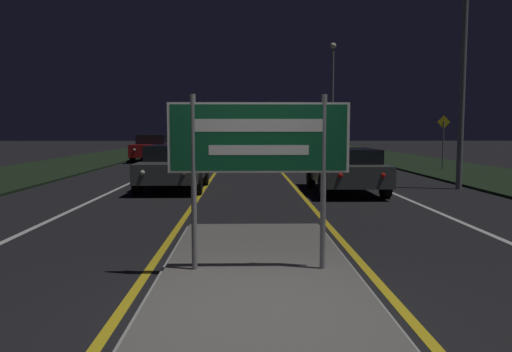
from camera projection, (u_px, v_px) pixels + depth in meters
ground_plane at (263, 322)px, 4.84m from camera, size 160.00×160.00×0.00m
median_island at (259, 273)px, 6.36m from camera, size 2.53×6.21×0.10m
verge_left at (55, 167)px, 24.53m from camera, size 5.00×100.00×0.08m
verge_right at (438, 166)px, 24.96m from camera, size 5.00×100.00×0.08m
centre_line_yellow_left at (223, 161)px, 29.69m from camera, size 0.12×70.00×0.01m
centre_line_yellow_right at (272, 161)px, 29.76m from camera, size 0.12×70.00×0.01m
lane_line_white_left at (177, 161)px, 29.63m from camera, size 0.12×70.00×0.01m
lane_line_white_right at (318, 161)px, 29.82m from camera, size 0.12×70.00×0.01m
edge_line_white_left at (126, 161)px, 29.56m from camera, size 0.10×70.00×0.01m
edge_line_white_right at (368, 161)px, 29.89m from camera, size 0.10×70.00×0.01m
highway_sign at (259, 145)px, 6.20m from camera, size 2.26×0.07×2.20m
streetlight_right_far at (333, 87)px, 37.75m from camera, size 0.45×0.45×8.38m
car_receding_0 at (346, 169)px, 14.85m from camera, size 1.92×4.30×1.31m
car_receding_1 at (292, 152)px, 25.93m from camera, size 1.91×4.68×1.38m
car_receding_2 at (327, 144)px, 37.64m from camera, size 1.98×4.23×1.50m
car_receding_3 at (274, 141)px, 50.50m from camera, size 1.95×4.41×1.37m
car_approaching_0 at (174, 166)px, 15.57m from camera, size 1.95×4.08×1.38m
car_approaching_1 at (153, 147)px, 29.53m from camera, size 1.98×4.73×1.57m
car_approaching_2 at (216, 143)px, 42.08m from camera, size 1.90×4.51×1.38m
warning_sign at (443, 137)px, 22.86m from camera, size 0.60×0.06×2.44m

